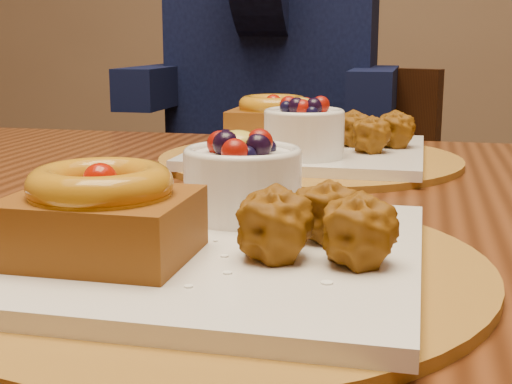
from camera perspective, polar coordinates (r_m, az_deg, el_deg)
dining_table at (r=0.71m, az=1.44°, el=-6.72°), size 1.60×0.90×0.76m
place_setting_near at (r=0.49m, az=-3.98°, el=-3.28°), size 0.38×0.38×0.09m
place_setting_far at (r=0.90m, az=4.07°, el=3.98°), size 0.38×0.38×0.09m
chair_far at (r=1.56m, az=5.26°, el=-4.21°), size 0.54×0.54×0.85m
diner at (r=1.59m, az=1.47°, el=13.36°), size 0.54×0.51×0.88m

